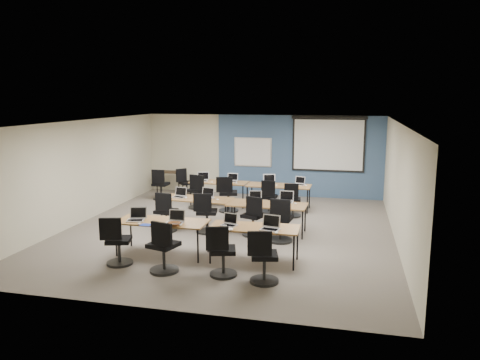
% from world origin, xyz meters
% --- Properties ---
extents(floor, '(8.00, 9.00, 0.02)m').
position_xyz_m(floor, '(0.00, 0.00, 0.00)').
color(floor, '#6B6354').
rests_on(floor, ground).
extents(ceiling, '(8.00, 9.00, 0.02)m').
position_xyz_m(ceiling, '(0.00, 0.00, 2.70)').
color(ceiling, white).
rests_on(ceiling, ground).
extents(wall_back, '(8.00, 0.04, 2.70)m').
position_xyz_m(wall_back, '(0.00, 4.50, 1.35)').
color(wall_back, beige).
rests_on(wall_back, ground).
extents(wall_front, '(8.00, 0.04, 2.70)m').
position_xyz_m(wall_front, '(0.00, -4.50, 1.35)').
color(wall_front, beige).
rests_on(wall_front, ground).
extents(wall_left, '(0.04, 9.00, 2.70)m').
position_xyz_m(wall_left, '(-4.00, 0.00, 1.35)').
color(wall_left, beige).
rests_on(wall_left, ground).
extents(wall_right, '(0.04, 9.00, 2.70)m').
position_xyz_m(wall_right, '(4.00, 0.00, 1.35)').
color(wall_right, beige).
rests_on(wall_right, ground).
extents(blue_accent_panel, '(5.50, 0.04, 2.70)m').
position_xyz_m(blue_accent_panel, '(1.25, 4.47, 1.35)').
color(blue_accent_panel, '#3D5977').
rests_on(blue_accent_panel, wall_back).
extents(whiteboard, '(1.28, 0.03, 0.98)m').
position_xyz_m(whiteboard, '(-0.30, 4.43, 1.45)').
color(whiteboard, silver).
rests_on(whiteboard, wall_back).
extents(projector_screen, '(2.40, 0.10, 1.82)m').
position_xyz_m(projector_screen, '(2.20, 4.41, 1.89)').
color(projector_screen, black).
rests_on(projector_screen, wall_back).
extents(training_table_front_left, '(1.92, 0.80, 0.73)m').
position_xyz_m(training_table_front_left, '(-0.90, -2.03, 0.69)').
color(training_table_front_left, olive).
rests_on(training_table_front_left, floor).
extents(training_table_front_right, '(1.80, 0.75, 0.73)m').
position_xyz_m(training_table_front_right, '(1.08, -2.03, 0.68)').
color(training_table_front_right, brown).
rests_on(training_table_front_right, floor).
extents(training_table_mid_left, '(1.82, 0.76, 0.73)m').
position_xyz_m(training_table_mid_left, '(-0.89, 0.24, 0.69)').
color(training_table_mid_left, olive).
rests_on(training_table_mid_left, floor).
extents(training_table_mid_right, '(1.93, 0.80, 0.73)m').
position_xyz_m(training_table_mid_right, '(0.98, 0.03, 0.69)').
color(training_table_mid_right, brown).
rests_on(training_table_mid_right, floor).
extents(training_table_back_left, '(1.76, 0.73, 0.73)m').
position_xyz_m(training_table_back_left, '(-0.98, 2.64, 0.68)').
color(training_table_back_left, olive).
rests_on(training_table_back_left, floor).
extents(training_table_back_right, '(1.88, 0.78, 0.73)m').
position_xyz_m(training_table_back_right, '(0.89, 2.51, 0.69)').
color(training_table_back_right, brown).
rests_on(training_table_back_right, floor).
extents(laptop_0, '(0.36, 0.30, 0.27)m').
position_xyz_m(laptop_0, '(-1.44, -2.11, 0.80)').
color(laptop_0, '#B0B1B7').
rests_on(laptop_0, training_table_front_left).
extents(mouse_0, '(0.06, 0.09, 0.03)m').
position_xyz_m(mouse_0, '(-1.26, -2.37, 0.74)').
color(mouse_0, white).
rests_on(mouse_0, training_table_front_left).
extents(task_chair_0, '(0.53, 0.52, 1.00)m').
position_xyz_m(task_chair_0, '(-1.53, -2.85, 0.41)').
color(task_chair_0, black).
rests_on(task_chair_0, floor).
extents(laptop_1, '(0.34, 0.29, 0.26)m').
position_xyz_m(laptop_1, '(-0.57, -2.10, 0.79)').
color(laptop_1, '#B9B9BB').
rests_on(laptop_1, training_table_front_left).
extents(mouse_1, '(0.08, 0.11, 0.03)m').
position_xyz_m(mouse_1, '(-0.40, -2.28, 0.74)').
color(mouse_1, white).
rests_on(mouse_1, training_table_front_left).
extents(task_chair_1, '(0.57, 0.56, 1.03)m').
position_xyz_m(task_chair_1, '(-0.47, -3.02, 0.43)').
color(task_chair_1, black).
rests_on(task_chair_1, floor).
extents(laptop_2, '(0.31, 0.26, 0.24)m').
position_xyz_m(laptop_2, '(0.57, -2.04, 0.79)').
color(laptop_2, silver).
rests_on(laptop_2, training_table_front_right).
extents(mouse_2, '(0.09, 0.12, 0.04)m').
position_xyz_m(mouse_2, '(0.69, -2.36, 0.74)').
color(mouse_2, white).
rests_on(mouse_2, training_table_front_right).
extents(task_chair_2, '(0.52, 0.52, 1.00)m').
position_xyz_m(task_chair_2, '(0.66, -2.95, 0.41)').
color(task_chair_2, black).
rests_on(task_chair_2, floor).
extents(laptop_3, '(0.36, 0.31, 0.27)m').
position_xyz_m(laptop_3, '(1.43, -2.13, 0.80)').
color(laptop_3, silver).
rests_on(laptop_3, training_table_front_right).
extents(mouse_3, '(0.08, 0.11, 0.04)m').
position_xyz_m(mouse_3, '(1.59, -2.37, 0.74)').
color(mouse_3, white).
rests_on(mouse_3, training_table_front_right).
extents(task_chair_3, '(0.53, 0.53, 1.01)m').
position_xyz_m(task_chair_3, '(1.46, -3.09, 0.42)').
color(task_chair_3, black).
rests_on(task_chair_3, floor).
extents(laptop_4, '(0.33, 0.28, 0.25)m').
position_xyz_m(laptop_4, '(-1.36, 0.26, 0.79)').
color(laptop_4, '#B7B7C0').
rests_on(laptop_4, training_table_mid_left).
extents(mouse_4, '(0.08, 0.10, 0.03)m').
position_xyz_m(mouse_4, '(-1.16, 0.17, 0.74)').
color(mouse_4, white).
rests_on(mouse_4, training_table_mid_left).
extents(task_chair_4, '(0.52, 0.52, 1.00)m').
position_xyz_m(task_chair_4, '(-1.49, -0.44, 0.41)').
color(task_chair_4, black).
rests_on(task_chair_4, floor).
extents(laptop_5, '(0.35, 0.30, 0.26)m').
position_xyz_m(laptop_5, '(-0.64, 0.32, 0.79)').
color(laptop_5, '#AAAAB0').
rests_on(laptop_5, training_table_mid_left).
extents(mouse_5, '(0.08, 0.11, 0.04)m').
position_xyz_m(mouse_5, '(-0.31, 0.15, 0.74)').
color(mouse_5, white).
rests_on(mouse_5, training_table_mid_left).
extents(task_chair_5, '(0.54, 0.54, 1.02)m').
position_xyz_m(task_chair_5, '(-0.48, -0.32, 0.42)').
color(task_chair_5, black).
rests_on(task_chair_5, floor).
extents(laptop_6, '(0.32, 0.27, 0.24)m').
position_xyz_m(laptop_6, '(0.61, 0.31, 0.79)').
color(laptop_6, silver).
rests_on(laptop_6, training_table_mid_right).
extents(mouse_6, '(0.07, 0.11, 0.03)m').
position_xyz_m(mouse_6, '(0.70, 0.11, 0.74)').
color(mouse_6, white).
rests_on(mouse_6, training_table_mid_right).
extents(task_chair_6, '(0.53, 0.51, 0.99)m').
position_xyz_m(task_chair_6, '(0.71, -0.32, 0.41)').
color(task_chair_6, black).
rests_on(task_chair_6, floor).
extents(laptop_7, '(0.36, 0.30, 0.27)m').
position_xyz_m(laptop_7, '(1.40, 0.34, 0.80)').
color(laptop_7, silver).
rests_on(laptop_7, training_table_mid_right).
extents(mouse_7, '(0.08, 0.11, 0.04)m').
position_xyz_m(mouse_7, '(1.65, 0.18, 0.74)').
color(mouse_7, white).
rests_on(mouse_7, training_table_mid_right).
extents(task_chair_7, '(0.57, 0.57, 1.05)m').
position_xyz_m(task_chair_7, '(1.41, -0.63, 0.44)').
color(task_chair_7, black).
rests_on(task_chair_7, floor).
extents(laptop_8, '(0.36, 0.30, 0.27)m').
position_xyz_m(laptop_8, '(-1.52, 2.64, 0.80)').
color(laptop_8, silver).
rests_on(laptop_8, training_table_back_left).
extents(mouse_8, '(0.08, 0.11, 0.04)m').
position_xyz_m(mouse_8, '(-1.15, 2.45, 0.74)').
color(mouse_8, white).
rests_on(mouse_8, training_table_back_left).
extents(task_chair_8, '(0.57, 0.57, 1.05)m').
position_xyz_m(task_chair_8, '(-1.48, 2.04, 0.44)').
color(task_chair_8, black).
rests_on(task_chair_8, floor).
extents(laptop_9, '(0.32, 0.28, 0.25)m').
position_xyz_m(laptop_9, '(-0.60, 2.76, 0.79)').
color(laptop_9, '#B4B5C1').
rests_on(laptop_9, training_table_back_left).
extents(mouse_9, '(0.09, 0.12, 0.04)m').
position_xyz_m(mouse_9, '(-0.39, 2.49, 0.74)').
color(mouse_9, white).
rests_on(mouse_9, training_table_back_left).
extents(task_chair_9, '(0.58, 0.58, 1.05)m').
position_xyz_m(task_chair_9, '(-0.51, 1.86, 0.44)').
color(task_chair_9, black).
rests_on(task_chair_9, floor).
extents(laptop_10, '(0.36, 0.31, 0.27)m').
position_xyz_m(laptop_10, '(0.55, 2.70, 0.80)').
color(laptop_10, '#BABABA').
rests_on(laptop_10, training_table_back_right).
extents(mouse_10, '(0.06, 0.09, 0.03)m').
position_xyz_m(mouse_10, '(0.83, 2.43, 0.74)').
color(mouse_10, white).
rests_on(mouse_10, training_table_back_right).
extents(task_chair_10, '(0.48, 0.48, 0.97)m').
position_xyz_m(task_chair_10, '(0.68, 1.98, 0.40)').
color(task_chair_10, black).
rests_on(task_chair_10, floor).
extents(laptop_11, '(0.31, 0.26, 0.24)m').
position_xyz_m(laptop_11, '(1.48, 2.72, 0.79)').
color(laptop_11, '#AFAEBD').
rests_on(laptop_11, training_table_back_right).
extents(mouse_11, '(0.08, 0.11, 0.04)m').
position_xyz_m(mouse_11, '(1.68, 2.55, 0.74)').
color(mouse_11, white).
rests_on(mouse_11, training_table_back_right).
extents(task_chair_11, '(0.48, 0.48, 0.97)m').
position_xyz_m(task_chair_11, '(1.39, 1.71, 0.40)').
color(task_chair_11, black).
rests_on(task_chair_11, floor).
extents(blue_mousepad, '(0.22, 0.18, 0.01)m').
position_xyz_m(blue_mousepad, '(-1.10, -2.41, 0.73)').
color(blue_mousepad, '#1C3398').
rests_on(blue_mousepad, training_table_front_left).
extents(snack_bowl, '(0.36, 0.36, 0.08)m').
position_xyz_m(snack_bowl, '(-0.52, -2.32, 0.77)').
color(snack_bowl, brown).
rests_on(snack_bowl, training_table_front_left).
extents(snack_plate, '(0.22, 0.22, 0.01)m').
position_xyz_m(snack_plate, '(0.62, -2.33, 0.74)').
color(snack_plate, white).
rests_on(snack_plate, training_table_front_right).
extents(coffee_cup, '(0.08, 0.08, 0.06)m').
position_xyz_m(coffee_cup, '(0.55, -2.34, 0.77)').
color(coffee_cup, silver).
rests_on(coffee_cup, snack_plate).
extents(utility_table, '(0.91, 0.51, 0.75)m').
position_xyz_m(utility_table, '(-3.15, 4.02, 0.66)').
color(utility_table, black).
rests_on(utility_table, floor).
extents(spare_chair_a, '(0.55, 0.46, 0.95)m').
position_xyz_m(spare_chair_a, '(-2.44, 3.60, 0.39)').
color(spare_chair_a, black).
rests_on(spare_chair_a, floor).
extents(spare_chair_b, '(0.52, 0.52, 1.00)m').
position_xyz_m(spare_chair_b, '(-3.04, 2.92, 0.41)').
color(spare_chair_b, black).
rests_on(spare_chair_b, floor).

